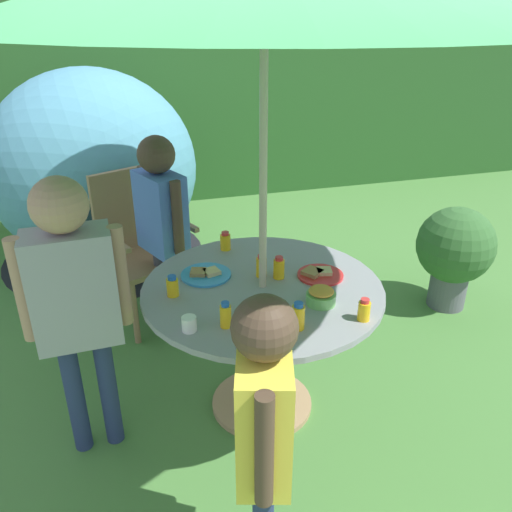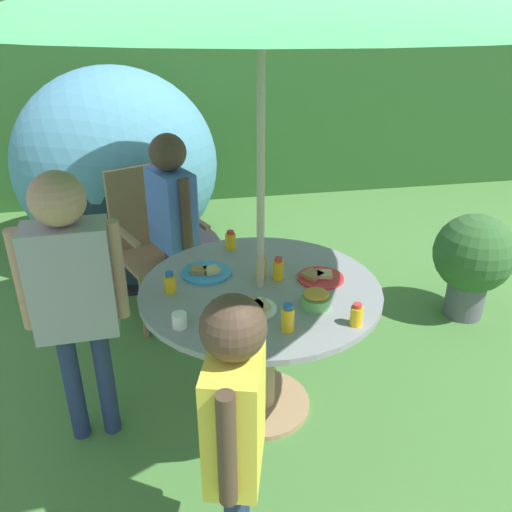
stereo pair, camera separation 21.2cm
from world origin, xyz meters
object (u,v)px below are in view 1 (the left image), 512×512
Objects in this scene: dome_tent at (94,169)px; potted_plant at (455,250)px; juice_bottle_near_right at (173,286)px; cup_near at (189,324)px; child_in_grey_shirt at (74,289)px; juice_bottle_center_back at (225,241)px; plate_center_front at (206,274)px; juice_bottle_front_edge at (279,268)px; juice_bottle_mid_right at (226,315)px; juice_bottle_far_left at (298,317)px; child_in_blue_shirt at (161,213)px; snack_bowl at (321,296)px; juice_bottle_far_right at (261,266)px; plate_near_left at (261,307)px; child_in_yellow_shirt at (264,414)px; plate_mid_left at (320,274)px; juice_bottle_back_edge at (364,310)px; garden_table at (262,322)px; wooden_chair at (141,238)px.

potted_plant is at bearing -24.61° from dome_tent.
cup_near is at bearing -85.10° from juice_bottle_near_right.
child_in_grey_shirt reaches higher than juice_bottle_center_back.
plate_center_front is 2.17× the size of juice_bottle_front_edge.
juice_bottle_mid_right is at bearing -25.26° from child_in_grey_shirt.
child_in_grey_shirt is 11.60× the size of juice_bottle_mid_right.
juice_bottle_far_left is at bearing -81.94° from juice_bottle_center_back.
child_in_blue_shirt reaches higher than snack_bowl.
plate_near_left is at bearing -106.45° from juice_bottle_far_right.
dome_tent reaches higher than child_in_yellow_shirt.
juice_bottle_mid_right reaches higher than plate_mid_left.
dome_tent is 15.91× the size of juice_bottle_mid_right.
plate_center_front is 2.03× the size of juice_bottle_far_left.
juice_bottle_back_edge is (0.58, -0.59, 0.04)m from plate_center_front.
juice_bottle_front_edge is at bearing 57.44° from plate_near_left.
snack_bowl is 0.47m from juice_bottle_mid_right.
cup_near reaches higher than plate_near_left.
juice_bottle_mid_right is at bearing -150.50° from plate_mid_left.
juice_bottle_near_right is 0.53m from juice_bottle_front_edge.
juice_bottle_far_right reaches higher than plate_near_left.
plate_center_front reaches higher than potted_plant.
child_in_blue_shirt is 6.66× the size of plate_near_left.
juice_bottle_far_left is (0.42, -1.27, -0.03)m from child_in_blue_shirt.
dome_tent is 3.09m from child_in_yellow_shirt.
juice_bottle_center_back is (0.78, 0.50, -0.09)m from child_in_grey_shirt.
plate_near_left is 1.68× the size of juice_bottle_front_edge.
dome_tent is 1.55× the size of child_in_yellow_shirt.
snack_bowl is 0.27m from plate_mid_left.
plate_near_left is at bearing 25.36° from juice_bottle_mid_right.
child_in_grey_shirt is at bearing -177.46° from garden_table.
potted_plant is 0.54× the size of child_in_grey_shirt.
snack_bowl is 1.29× the size of juice_bottle_center_back.
plate_mid_left is (0.37, 0.23, -0.00)m from plate_near_left.
juice_bottle_far_left is 0.86m from juice_bottle_center_back.
wooden_chair is 8.72× the size of juice_bottle_front_edge.
snack_bowl is at bearing -147.63° from potted_plant.
juice_bottle_front_edge is (0.35, -0.12, 0.04)m from plate_center_front.
juice_bottle_mid_right is at bearing -90.47° from plate_center_front.
child_in_yellow_shirt reaches higher than wooden_chair.
juice_bottle_near_right is at bearing 176.05° from garden_table.
juice_bottle_center_back is at bearing 112.97° from snack_bowl.
juice_bottle_center_back is 0.91× the size of juice_bottle_front_edge.
dome_tent reaches higher than plate_near_left.
snack_bowl is 0.31m from juice_bottle_front_edge.
juice_bottle_center_back is (-0.29, 0.69, 0.01)m from snack_bowl.
juice_bottle_center_back is 0.96m from juice_bottle_back_edge.
juice_bottle_near_right is 0.88× the size of juice_bottle_far_right.
juice_bottle_front_edge is (0.10, 0.06, 0.26)m from garden_table.
child_in_blue_shirt is 0.95m from juice_bottle_front_edge.
plate_center_front is at bearing -66.76° from dome_tent.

